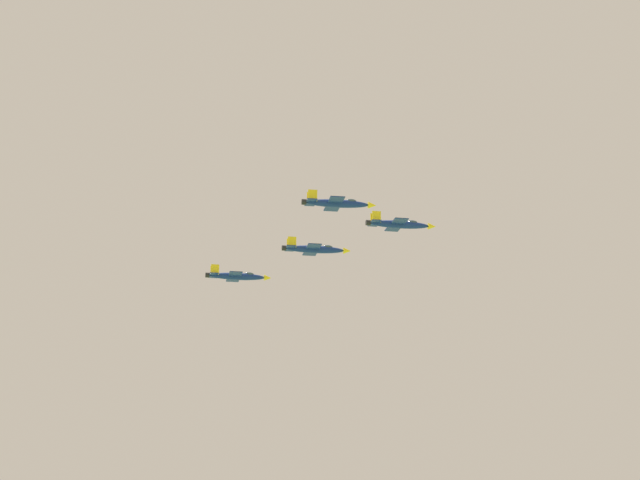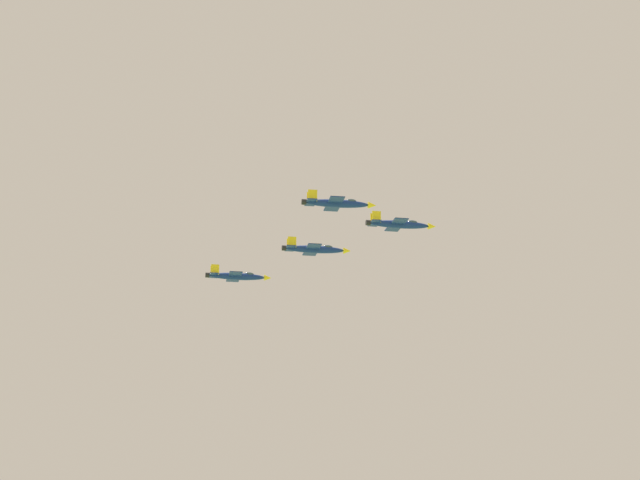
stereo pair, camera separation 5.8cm
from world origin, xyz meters
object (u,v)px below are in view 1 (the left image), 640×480
(jet_lead, at_px, (399,224))
(jet_right_wingman, at_px, (337,203))
(jet_left_wingman, at_px, (315,249))
(jet_left_outer, at_px, (237,276))

(jet_lead, bearing_deg, jet_right_wingman, -140.77)
(jet_left_wingman, xyz_separation_m, jet_right_wingman, (-4.54, -26.66, 1.66))
(jet_left_outer, bearing_deg, jet_left_wingman, -41.14)
(jet_left_outer, bearing_deg, jet_lead, -41.14)
(jet_right_wingman, height_order, jet_left_outer, jet_right_wingman)
(jet_right_wingman, bearing_deg, jet_lead, 41.33)
(jet_lead, xyz_separation_m, jet_left_outer, (-26.83, 32.01, -5.76))
(jet_lead, relative_size, jet_right_wingman, 1.03)
(jet_lead, xyz_separation_m, jet_right_wingman, (-17.96, -10.66, -0.73))
(jet_lead, xyz_separation_m, jet_left_wingman, (-13.41, 16.00, -2.39))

